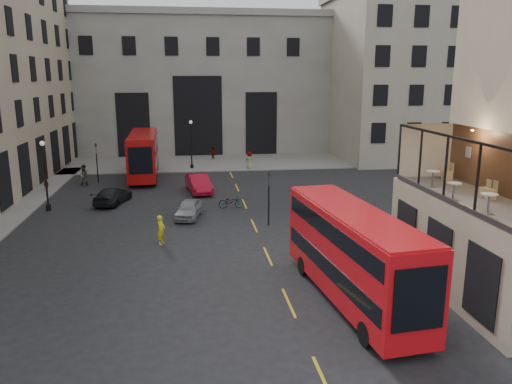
{
  "coord_description": "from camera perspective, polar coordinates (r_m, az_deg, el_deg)",
  "views": [
    {
      "loc": [
        -6.26,
        -20.42,
        10.02
      ],
      "look_at": [
        -2.23,
        9.33,
        3.0
      ],
      "focal_mm": 35.0,
      "sensor_mm": 36.0,
      "label": 1
    }
  ],
  "objects": [
    {
      "name": "street_lamp_b",
      "position": [
        54.95,
        -7.39,
        5.07
      ],
      "size": [
        0.36,
        0.36,
        5.33
      ],
      "color": "black",
      "rests_on": "ground"
    },
    {
      "name": "cafe_chair_c",
      "position": [
        25.2,
        24.68,
        0.08
      ],
      "size": [
        0.39,
        0.39,
        0.79
      ],
      "color": "tan",
      "rests_on": "cafe_floor"
    },
    {
      "name": "cafe_table_mid",
      "position": [
        23.83,
        21.66,
        0.36
      ],
      "size": [
        0.63,
        0.63,
        0.79
      ],
      "color": "beige",
      "rests_on": "cafe_floor"
    },
    {
      "name": "car_b",
      "position": [
        44.03,
        -6.57,
        0.97
      ],
      "size": [
        2.46,
        4.99,
        1.57
      ],
      "primitive_type": "imported",
      "rotation": [
        0.0,
        0.0,
        0.17
      ],
      "color": "#AF0A23",
      "rests_on": "ground"
    },
    {
      "name": "cafe_chair_d",
      "position": [
        28.4,
        21.02,
        1.85
      ],
      "size": [
        0.52,
        0.52,
        0.93
      ],
      "color": "tan",
      "rests_on": "cafe_floor"
    },
    {
      "name": "pavement_far",
      "position": [
        59.27,
        -7.36,
        3.37
      ],
      "size": [
        40.0,
        12.0,
        0.12
      ],
      "primitive_type": "cube",
      "color": "slate",
      "rests_on": "ground"
    },
    {
      "name": "cafe_chair_b",
      "position": [
        24.75,
        25.25,
        -0.16
      ],
      "size": [
        0.47,
        0.47,
        0.84
      ],
      "color": "tan",
      "rests_on": "cafe_floor"
    },
    {
      "name": "cafe_table_near",
      "position": [
        22.04,
        25.07,
        -0.88
      ],
      "size": [
        0.66,
        0.66,
        0.82
      ],
      "color": "beige",
      "rests_on": "cafe_floor"
    },
    {
      "name": "pedestrian_a",
      "position": [
        49.06,
        -18.99,
        1.81
      ],
      "size": [
        1.0,
        0.8,
        1.96
      ],
      "primitive_type": "imported",
      "rotation": [
        0.0,
        0.0,
        0.06
      ],
      "color": "gray",
      "rests_on": "ground"
    },
    {
      "name": "cafe_floor",
      "position": [
        24.69,
        23.65,
        -0.76
      ],
      "size": [
        3.0,
        10.0,
        0.1
      ],
      "primitive_type": "cube",
      "color": "slate",
      "rests_on": "host_frontage"
    },
    {
      "name": "car_a",
      "position": [
        36.28,
        -7.71,
        -1.94
      ],
      "size": [
        2.28,
        4.04,
        1.3
      ],
      "primitive_type": "imported",
      "rotation": [
        0.0,
        0.0,
        -0.21
      ],
      "color": "gray",
      "rests_on": "ground"
    },
    {
      "name": "pedestrian_d",
      "position": [
        54.68,
        -0.74,
        3.62
      ],
      "size": [
        1.13,
        1.05,
        1.93
      ],
      "primitive_type": "imported",
      "rotation": [
        0.0,
        0.0,
        2.52
      ],
      "color": "gray",
      "rests_on": "ground"
    },
    {
      "name": "host_frontage",
      "position": [
        25.3,
        23.17,
        -5.83
      ],
      "size": [
        3.0,
        11.0,
        4.5
      ],
      "primitive_type": "cube",
      "color": "tan",
      "rests_on": "ground"
    },
    {
      "name": "bus_near",
      "position": [
        22.79,
        11.0,
        -6.63
      ],
      "size": [
        3.58,
        10.9,
        4.27
      ],
      "color": "red",
      "rests_on": "ground"
    },
    {
      "name": "street_lamp_a",
      "position": [
        40.62,
        -22.89,
        1.29
      ],
      "size": [
        0.36,
        0.36,
        5.33
      ],
      "color": "black",
      "rests_on": "ground"
    },
    {
      "name": "cyclist",
      "position": [
        30.86,
        -10.8,
        -4.27
      ],
      "size": [
        0.61,
        0.76,
        1.8
      ],
      "primitive_type": "imported",
      "rotation": [
        0.0,
        0.0,
        1.27
      ],
      "color": "yellow",
      "rests_on": "ground"
    },
    {
      "name": "traffic_light_near",
      "position": [
        33.71,
        1.47,
        0.13
      ],
      "size": [
        0.16,
        0.2,
        3.8
      ],
      "color": "black",
      "rests_on": "ground"
    },
    {
      "name": "building_right",
      "position": [
        65.86,
        16.21,
        12.98
      ],
      "size": [
        16.6,
        18.6,
        20.0
      ],
      "color": "#AAA189",
      "rests_on": "ground"
    },
    {
      "name": "ground",
      "position": [
        23.59,
        8.64,
        -12.13
      ],
      "size": [
        140.0,
        140.0,
        0.0
      ],
      "primitive_type": "plane",
      "color": "black",
      "rests_on": "ground"
    },
    {
      "name": "car_c",
      "position": [
        41.52,
        -16.07,
        -0.4
      ],
      "size": [
        2.97,
        4.87,
        1.32
      ],
      "primitive_type": "imported",
      "rotation": [
        0.0,
        0.0,
        2.88
      ],
      "color": "black",
      "rests_on": "ground"
    },
    {
      "name": "pedestrian_b",
      "position": [
        55.96,
        -12.1,
        3.34
      ],
      "size": [
        1.13,
        1.05,
        1.53
      ],
      "primitive_type": "imported",
      "rotation": [
        0.0,
        0.0,
        0.66
      ],
      "color": "gray",
      "rests_on": "ground"
    },
    {
      "name": "bicycle",
      "position": [
        38.71,
        -2.88,
        -1.1
      ],
      "size": [
        1.92,
        0.74,
        0.99
      ],
      "primitive_type": "imported",
      "rotation": [
        0.0,
        0.0,
        1.62
      ],
      "color": "gray",
      "rests_on": "ground"
    },
    {
      "name": "bus_far",
      "position": [
        51.19,
        -12.73,
        4.4
      ],
      "size": [
        2.95,
        11.29,
        4.47
      ],
      "color": "#A30C0B",
      "rests_on": "ground"
    },
    {
      "name": "cafe_table_far",
      "position": [
        26.31,
        19.54,
        1.7
      ],
      "size": [
        0.65,
        0.65,
        0.81
      ],
      "color": "silver",
      "rests_on": "cafe_floor"
    },
    {
      "name": "pedestrian_c",
      "position": [
        60.79,
        -4.94,
        4.38
      ],
      "size": [
        1.01,
        0.74,
        1.59
      ],
      "primitive_type": "imported",
      "rotation": [
        0.0,
        0.0,
        3.57
      ],
      "color": "gray",
      "rests_on": "ground"
    },
    {
      "name": "gateway",
      "position": [
        68.43,
        -6.82,
        12.54
      ],
      "size": [
        35.0,
        10.6,
        18.0
      ],
      "color": "#9A9890",
      "rests_on": "ground"
    },
    {
      "name": "pedestrian_e",
      "position": [
        48.12,
        -22.91,
        1.16
      ],
      "size": [
        0.49,
        0.69,
        1.77
      ],
      "primitive_type": "imported",
      "rotation": [
        0.0,
        0.0,
        4.6
      ],
      "color": "gray",
      "rests_on": "ground"
    },
    {
      "name": "traffic_light_far",
      "position": [
        49.79,
        -17.76,
        3.75
      ],
      "size": [
        0.16,
        0.2,
        3.8
      ],
      "color": "black",
      "rests_on": "ground"
    }
  ]
}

